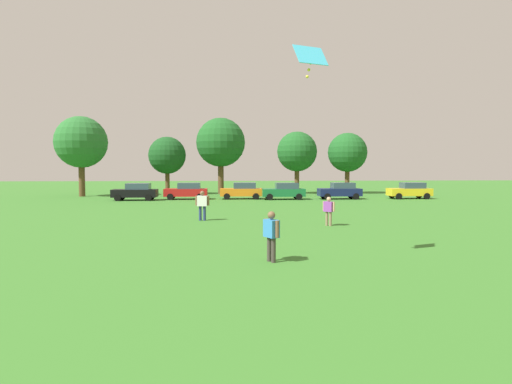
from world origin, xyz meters
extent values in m
plane|color=#387528|center=(0.00, 30.00, 0.00)|extent=(160.00, 160.00, 0.00)
cylinder|color=#3F3833|center=(3.17, 15.45, 0.42)|extent=(0.16, 0.16, 0.83)
cylinder|color=#3F3833|center=(3.05, 15.67, 0.42)|extent=(0.16, 0.16, 0.83)
cube|color=#337FCC|center=(3.11, 15.56, 1.13)|extent=(0.53, 0.64, 0.59)
cylinder|color=brown|center=(3.27, 15.26, 1.14)|extent=(0.12, 0.12, 0.55)
cylinder|color=brown|center=(2.95, 15.87, 1.14)|extent=(0.12, 0.12, 0.55)
sphere|color=brown|center=(3.11, 15.56, 1.57)|extent=(0.26, 0.26, 0.26)
cylinder|color=navy|center=(0.04, 27.22, 0.44)|extent=(0.16, 0.16, 0.88)
cylinder|color=navy|center=(0.30, 27.19, 0.44)|extent=(0.16, 0.16, 0.88)
cube|color=white|center=(0.17, 27.20, 1.19)|extent=(0.62, 0.40, 0.62)
cylinder|color=brown|center=(-0.19, 27.25, 1.20)|extent=(0.13, 0.13, 0.58)
cylinder|color=brown|center=(0.53, 27.15, 1.20)|extent=(0.13, 0.13, 0.58)
sphere|color=brown|center=(0.17, 27.20, 1.65)|extent=(0.27, 0.27, 0.27)
cylinder|color=#8C7259|center=(7.10, 24.45, 0.39)|extent=(0.15, 0.15, 0.77)
cylinder|color=#8C7259|center=(7.26, 24.28, 0.39)|extent=(0.15, 0.15, 0.77)
cube|color=purple|center=(7.18, 24.37, 1.05)|extent=(0.57, 0.57, 0.55)
cylinder|color=tan|center=(6.96, 24.59, 1.06)|extent=(0.11, 0.11, 0.52)
cylinder|color=tan|center=(7.41, 24.14, 1.06)|extent=(0.11, 0.11, 0.52)
sphere|color=tan|center=(7.18, 24.37, 1.46)|extent=(0.24, 0.24, 0.24)
cube|color=#3FBFE5|center=(4.34, 15.33, 6.79)|extent=(1.18, 0.83, 0.68)
sphere|color=yellow|center=(4.34, 15.33, 6.54)|extent=(0.10, 0.10, 0.10)
sphere|color=yellow|center=(4.29, 15.33, 6.32)|extent=(0.10, 0.10, 0.10)
sphere|color=yellow|center=(4.24, 15.33, 6.10)|extent=(0.10, 0.10, 0.10)
cube|color=black|center=(-7.36, 44.18, 0.70)|extent=(4.30, 1.80, 0.76)
cube|color=#334756|center=(-7.01, 44.18, 1.38)|extent=(2.24, 1.58, 0.60)
cylinder|color=black|center=(-8.82, 43.28, 0.32)|extent=(0.64, 0.22, 0.64)
cylinder|color=black|center=(-8.82, 45.08, 0.32)|extent=(0.64, 0.22, 0.64)
cylinder|color=black|center=(-5.90, 43.28, 0.32)|extent=(0.64, 0.22, 0.64)
cylinder|color=black|center=(-5.90, 45.08, 0.32)|extent=(0.64, 0.22, 0.64)
cube|color=red|center=(-2.48, 45.22, 0.70)|extent=(4.30, 1.80, 0.76)
cube|color=#334756|center=(-2.14, 45.22, 1.38)|extent=(2.24, 1.58, 0.60)
cylinder|color=black|center=(-3.95, 44.32, 0.32)|extent=(0.64, 0.22, 0.64)
cylinder|color=black|center=(-3.95, 46.12, 0.32)|extent=(0.64, 0.22, 0.64)
cylinder|color=black|center=(-1.02, 44.32, 0.32)|extent=(0.64, 0.22, 0.64)
cylinder|color=black|center=(-1.02, 46.12, 0.32)|extent=(0.64, 0.22, 0.64)
cube|color=orange|center=(3.12, 45.31, 0.70)|extent=(4.30, 1.80, 0.76)
cube|color=#334756|center=(3.47, 45.31, 1.38)|extent=(2.24, 1.58, 0.60)
cylinder|color=black|center=(1.66, 44.41, 0.32)|extent=(0.64, 0.22, 0.64)
cylinder|color=black|center=(1.66, 46.21, 0.32)|extent=(0.64, 0.22, 0.64)
cylinder|color=black|center=(4.59, 44.41, 0.32)|extent=(0.64, 0.22, 0.64)
cylinder|color=black|center=(4.59, 46.21, 0.32)|extent=(0.64, 0.22, 0.64)
cube|color=#196B38|center=(7.35, 44.37, 0.70)|extent=(4.30, 1.80, 0.76)
cube|color=#334756|center=(7.69, 44.37, 1.38)|extent=(2.24, 1.58, 0.60)
cylinder|color=black|center=(5.89, 43.47, 0.32)|extent=(0.64, 0.22, 0.64)
cylinder|color=black|center=(5.89, 45.27, 0.32)|extent=(0.64, 0.22, 0.64)
cylinder|color=black|center=(8.81, 43.47, 0.32)|extent=(0.64, 0.22, 0.64)
cylinder|color=black|center=(8.81, 45.27, 0.32)|extent=(0.64, 0.22, 0.64)
cube|color=#141E4C|center=(13.17, 44.53, 0.70)|extent=(4.30, 1.80, 0.76)
cube|color=#334756|center=(13.51, 44.53, 1.38)|extent=(2.24, 1.58, 0.60)
cylinder|color=black|center=(11.70, 43.63, 0.32)|extent=(0.64, 0.22, 0.64)
cylinder|color=black|center=(11.70, 45.43, 0.32)|extent=(0.64, 0.22, 0.64)
cylinder|color=black|center=(14.63, 43.63, 0.32)|extent=(0.64, 0.22, 0.64)
cylinder|color=black|center=(14.63, 45.43, 0.32)|extent=(0.64, 0.22, 0.64)
cube|color=yellow|center=(20.49, 44.47, 0.70)|extent=(4.30, 1.80, 0.76)
cube|color=#334756|center=(20.83, 44.47, 1.38)|extent=(2.24, 1.58, 0.60)
cylinder|color=black|center=(19.02, 43.57, 0.32)|extent=(0.64, 0.22, 0.64)
cylinder|color=black|center=(19.02, 45.37, 0.32)|extent=(0.64, 0.22, 0.64)
cylinder|color=black|center=(21.95, 43.57, 0.32)|extent=(0.64, 0.22, 0.64)
cylinder|color=black|center=(21.95, 45.37, 0.32)|extent=(0.64, 0.22, 0.64)
cylinder|color=brown|center=(-14.53, 50.64, 1.82)|extent=(0.67, 0.67, 3.63)
sphere|color=#286B2D|center=(-14.53, 50.64, 6.07)|extent=(5.74, 5.74, 5.74)
cylinder|color=brown|center=(-5.45, 53.52, 1.41)|extent=(0.52, 0.52, 2.82)
sphere|color=#194C1E|center=(-5.45, 53.52, 4.71)|extent=(4.45, 4.45, 4.45)
cylinder|color=brown|center=(0.94, 54.25, 1.89)|extent=(0.70, 0.70, 3.78)
sphere|color=#1E5B23|center=(0.94, 54.25, 6.32)|extent=(5.97, 5.97, 5.97)
cylinder|color=brown|center=(10.35, 54.07, 1.56)|extent=(0.58, 0.58, 3.12)
sphere|color=#1E5B23|center=(10.35, 54.07, 5.22)|extent=(4.93, 4.93, 4.93)
cylinder|color=brown|center=(16.67, 54.00, 1.53)|extent=(0.57, 0.57, 3.07)
sphere|color=#1E5B23|center=(16.67, 54.00, 5.13)|extent=(4.85, 4.85, 4.85)
camera|label=1|loc=(1.61, 1.42, 3.12)|focal=30.11mm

